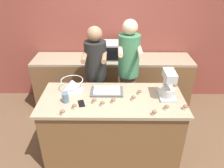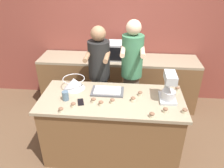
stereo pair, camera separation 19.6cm
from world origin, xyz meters
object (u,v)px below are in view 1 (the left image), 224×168
object	(u,v)px
stand_mixer	(168,86)
cupcake_2	(167,107)
microwave_oven	(117,50)
cupcake_10	(113,101)
mixing_bowl	(72,84)
cupcake_9	(75,106)
cupcake_8	(94,101)
cupcake_1	(154,113)
cupcake_7	(102,104)
drinking_glass	(65,98)
baking_tray	(107,91)
cupcake_4	(134,98)
person_right	(128,74)
cupcake_0	(185,107)
person_left	(96,77)
cell_phone	(81,103)
cupcake_6	(175,86)
cupcake_3	(140,92)
cupcake_5	(63,112)

from	to	relation	value
stand_mixer	cupcake_2	distance (m)	0.31
microwave_oven	cupcake_10	bearing A→B (deg)	-92.32
mixing_bowl	cupcake_9	world-z (taller)	mixing_bowl
cupcake_2	cupcake_8	size ratio (longest dim) A/B	1.00
cupcake_1	cupcake_7	world-z (taller)	same
drinking_glass	baking_tray	bearing A→B (deg)	24.51
cupcake_4	cupcake_2	bearing A→B (deg)	-28.16
person_right	cupcake_0	world-z (taller)	person_right
person_right	cupcake_9	distance (m)	1.09
cupcake_2	cupcake_10	size ratio (longest dim) A/B	1.00
person_left	cupcake_1	size ratio (longest dim) A/B	27.49
cupcake_4	person_right	bearing A→B (deg)	92.49
cell_phone	cupcake_6	bearing A→B (deg)	17.87
cupcake_6	cupcake_7	world-z (taller)	same
mixing_bowl	cupcake_8	size ratio (longest dim) A/B	4.92
mixing_bowl	cupcake_1	distance (m)	1.15
cupcake_0	cupcake_3	world-z (taller)	same
microwave_oven	cupcake_9	size ratio (longest dim) A/B	8.36
stand_mixer	microwave_oven	bearing A→B (deg)	116.71
microwave_oven	cupcake_3	size ratio (longest dim) A/B	8.36
cupcake_3	cupcake_10	xyz separation A→B (m)	(-0.34, -0.20, 0.00)
person_left	cupcake_6	bearing A→B (deg)	-18.05
cupcake_2	cupcake_5	world-z (taller)	same
drinking_glass	cupcake_7	size ratio (longest dim) A/B	1.95
person_right	cupcake_8	world-z (taller)	person_right
cupcake_1	cupcake_8	xyz separation A→B (m)	(-0.69, 0.23, 0.00)
cupcake_6	cupcake_8	world-z (taller)	same
drinking_glass	cupcake_9	bearing A→B (deg)	-47.26
person_right	baking_tray	distance (m)	0.57
cupcake_4	microwave_oven	bearing A→B (deg)	98.41
baking_tray	cupcake_10	distance (m)	0.26
person_left	microwave_oven	size ratio (longest dim) A/B	3.29
cupcake_8	cupcake_7	bearing A→B (deg)	-30.00
cell_phone	cupcake_7	distance (m)	0.26
person_left	cupcake_1	distance (m)	1.21
person_left	cupcake_8	world-z (taller)	person_left
cupcake_5	cupcake_10	size ratio (longest dim) A/B	1.00
cupcake_0	cupcake_4	world-z (taller)	same
cupcake_3	mixing_bowl	bearing A→B (deg)	172.74
cupcake_2	cupcake_6	xyz separation A→B (m)	(0.22, 0.50, 0.00)
cupcake_3	cupcake_4	bearing A→B (deg)	-121.90
cupcake_4	cupcake_9	xyz separation A→B (m)	(-0.70, -0.19, 0.00)
person_left	cupcake_9	world-z (taller)	person_left
baking_tray	cell_phone	bearing A→B (deg)	-138.18
person_right	stand_mixer	distance (m)	0.75
mixing_bowl	drinking_glass	xyz separation A→B (m)	(-0.04, -0.30, -0.02)
stand_mixer	cupcake_6	world-z (taller)	stand_mixer
microwave_oven	stand_mixer	bearing A→B (deg)	-63.29
person_left	baking_tray	bearing A→B (deg)	-69.90
cupcake_7	cupcake_10	bearing A→B (deg)	25.51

